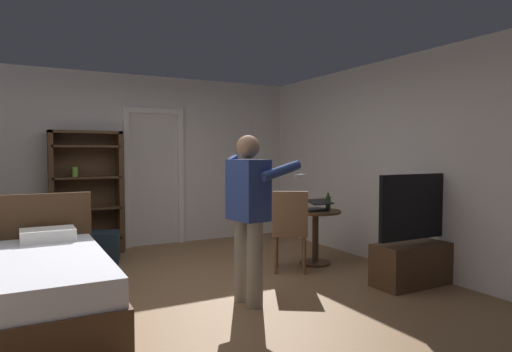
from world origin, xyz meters
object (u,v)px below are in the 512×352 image
Objects in this scene: wooden_chair at (290,227)px; suitcase_dark at (101,247)px; bottle_on_table at (328,203)px; bed at (8,290)px; laptop at (316,207)px; bookshelf at (86,188)px; suitcase_small at (45,252)px; person_blue_shirt at (249,208)px; tv_flatscreen at (420,252)px; side_table at (315,228)px.

suitcase_dark is (-1.93, 1.58, -0.34)m from wooden_chair.
wooden_chair reaches higher than bottle_on_table.
bottle_on_table is 0.70m from wooden_chair.
bed reaches higher than wooden_chair.
wooden_chair reaches higher than laptop.
bookshelf is at bearing 140.26° from laptop.
suitcase_small is (-3.24, 1.38, -0.57)m from bottle_on_table.
bookshelf reaches higher than person_blue_shirt.
bottle_on_table is (2.67, -2.11, -0.15)m from bookshelf.
suitcase_small is (-1.64, 2.25, -0.69)m from person_blue_shirt.
bookshelf is at bearing 132.61° from tv_flatscreen.
suitcase_dark is (-2.43, 1.40, -0.27)m from side_table.
side_table is 0.36m from bottle_on_table.
bed is 1.17× the size of bookshelf.
suitcase_small is (-0.58, -0.73, -0.72)m from bookshelf.
side_table is 3.08× the size of bottle_on_table.
laptop is 0.35× the size of wooden_chair.
wooden_chair is (-0.51, -0.18, 0.07)m from side_table.
suitcase_small is at bearing -128.29° from bookshelf.
side_table is (-0.50, 1.26, 0.12)m from tv_flatscreen.
person_blue_shirt reaches higher than side_table.
person_blue_shirt reaches higher than wooden_chair.
person_blue_shirt is (1.07, -2.98, -0.03)m from bookshelf.
tv_flatscreen is at bearing -11.20° from bed.
person_blue_shirt is (-1.96, 0.31, 0.57)m from tv_flatscreen.
person_blue_shirt is at bearing -147.78° from laptop.
suitcase_dark is at bearing 140.69° from wooden_chair.
bookshelf is 7.70× the size of bottle_on_table.
tv_flatscreen is at bearing -27.58° from suitcase_dark.
suitcase_dark is at bearing 149.11° from laptop.
bed is at bearing -172.31° from side_table.
person_blue_shirt is at bearing -70.30° from bookshelf.
person_blue_shirt reaches higher than suitcase_small.
bookshelf reaches higher than bottle_on_table.
side_table is at bearing 7.69° from bed.
laptop is 0.18m from bottle_on_table.
tv_flatscreen is 4.42m from suitcase_small.
person_blue_shirt is at bearing -151.58° from bottle_on_table.
suitcase_dark is at bearing -81.93° from bookshelf.
person_blue_shirt reaches higher than tv_flatscreen.
bookshelf reaches higher than wooden_chair.
laptop is 0.54m from wooden_chair.
bed reaches higher than suitcase_dark.
bookshelf reaches higher than tv_flatscreen.
wooden_chair is at bearing 133.15° from tv_flatscreen.
bookshelf is at bearing 141.16° from side_table.
tv_flatscreen is at bearing -66.47° from laptop.
bottle_on_table is at bearing 9.02° from wooden_chair.
bottle_on_table is at bearing -12.40° from laptop.
wooden_chair is (-0.48, -0.14, -0.21)m from laptop.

